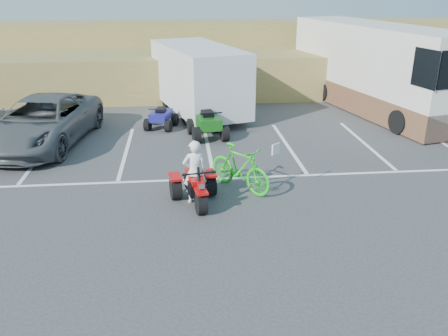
{
  "coord_description": "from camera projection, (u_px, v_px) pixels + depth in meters",
  "views": [
    {
      "loc": [
        -0.93,
        -9.91,
        5.22
      ],
      "look_at": [
        0.11,
        0.69,
        1.0
      ],
      "focal_mm": 38.0,
      "sensor_mm": 36.0,
      "label": 1
    }
  ],
  "objects": [
    {
      "name": "rv_motorhome",
      "position": [
        373.0,
        74.0,
        20.16
      ],
      "size": [
        4.67,
        10.05,
        3.51
      ],
      "rotation": [
        0.0,
        0.0,
        0.23
      ],
      "color": "silver",
      "rests_on": "ground"
    },
    {
      "name": "quad_atv_blue",
      "position": [
        162.0,
        128.0,
        18.03
      ],
      "size": [
        1.31,
        1.55,
        0.87
      ],
      "primitive_type": null,
      "rotation": [
        0.0,
        0.0,
        -0.27
      ],
      "color": "navy",
      "rests_on": "ground"
    },
    {
      "name": "grey_pickup",
      "position": [
        42.0,
        122.0,
        15.97
      ],
      "size": [
        3.55,
        6.08,
        1.59
      ],
      "primitive_type": "imported",
      "rotation": [
        0.0,
        0.0,
        -0.17
      ],
      "color": "#4A4E52",
      "rests_on": "ground"
    },
    {
      "name": "ground",
      "position": [
        222.0,
        218.0,
        11.18
      ],
      "size": [
        100.0,
        100.0,
        0.0
      ],
      "primitive_type": "plane",
      "color": "#343437",
      "rests_on": "ground"
    },
    {
      "name": "parking_stripes",
      "position": [
        237.0,
        157.0,
        15.02
      ],
      "size": [
        28.0,
        5.16,
        0.01
      ],
      "color": "white",
      "rests_on": "ground"
    },
    {
      "name": "green_dirt_bike",
      "position": [
        240.0,
        168.0,
        12.5
      ],
      "size": [
        1.77,
        1.94,
        1.23
      ],
      "primitive_type": "imported",
      "rotation": [
        0.0,
        0.0,
        0.7
      ],
      "color": "#14BF19",
      "rests_on": "ground"
    },
    {
      "name": "cargo_trailer",
      "position": [
        198.0,
        78.0,
        19.48
      ],
      "size": [
        3.98,
        6.38,
        2.78
      ],
      "rotation": [
        0.0,
        0.0,
        0.29
      ],
      "color": "silver",
      "rests_on": "ground"
    },
    {
      "name": "red_trike_atv",
      "position": [
        197.0,
        204.0,
        11.89
      ],
      "size": [
        1.42,
        1.75,
        1.03
      ],
      "primitive_type": null,
      "rotation": [
        0.0,
        0.0,
        0.16
      ],
      "color": "#B30A0A",
      "rests_on": "ground"
    },
    {
      "name": "quad_atv_green",
      "position": [
        208.0,
        137.0,
        16.95
      ],
      "size": [
        1.45,
        1.8,
        1.08
      ],
      "primitive_type": null,
      "rotation": [
        0.0,
        0.0,
        0.14
      ],
      "color": "#125212",
      "rests_on": "ground"
    },
    {
      "name": "rider",
      "position": [
        195.0,
        172.0,
        11.72
      ],
      "size": [
        0.65,
        0.48,
        1.63
      ],
      "primitive_type": "imported",
      "rotation": [
        0.0,
        0.0,
        3.3
      ],
      "color": "white",
      "rests_on": "ground"
    },
    {
      "name": "grass_embankment",
      "position": [
        195.0,
        58.0,
        24.98
      ],
      "size": [
        40.0,
        8.5,
        3.1
      ],
      "color": "olive",
      "rests_on": "ground"
    }
  ]
}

